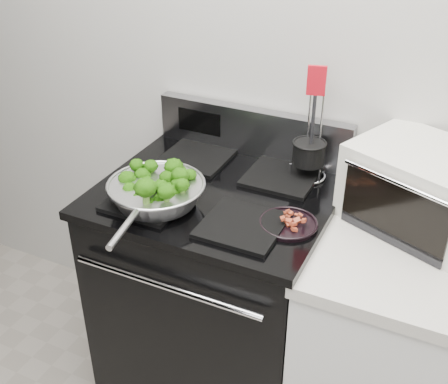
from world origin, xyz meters
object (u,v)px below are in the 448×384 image
Objects in this scene: gas_range at (218,293)px; bacon_plate at (288,221)px; skillet at (156,192)px; toaster_oven at (425,189)px; utensil_holder at (308,159)px.

gas_range is 6.21× the size of bacon_plate.
toaster_oven is at bearing 11.52° from skillet.
toaster_oven is (0.40, -0.08, 0.02)m from utensil_holder.
toaster_oven is at bearing 11.50° from gas_range.
gas_range is 0.56m from skillet.
utensil_holder is at bearing 98.13° from bacon_plate.
skillet is at bearing -135.82° from toaster_oven.
gas_range is 0.87m from toaster_oven.
bacon_plate is 0.34× the size of toaster_oven.
gas_range is 0.63m from utensil_holder.
gas_range is at bearing -153.75° from utensil_holder.
toaster_oven is (0.35, 0.24, 0.08)m from bacon_plate.
gas_range is 0.57m from bacon_plate.
skillet is at bearing -126.60° from gas_range.
skillet is 0.84m from toaster_oven.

